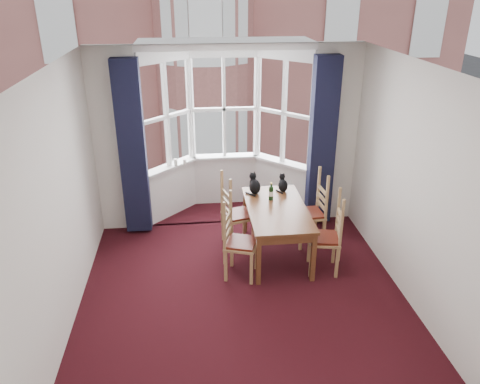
{
  "coord_description": "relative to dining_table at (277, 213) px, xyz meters",
  "views": [
    {
      "loc": [
        -0.56,
        -4.54,
        3.58
      ],
      "look_at": [
        0.05,
        1.05,
        1.05
      ],
      "focal_mm": 35.0,
      "sensor_mm": 36.0,
      "label": 1
    }
  ],
  "objects": [
    {
      "name": "chair_left_near",
      "position": [
        -0.64,
        -0.45,
        -0.18
      ],
      "size": [
        0.51,
        0.52,
        0.92
      ],
      "color": "#A58050",
      "rests_on": "floor"
    },
    {
      "name": "wall_left",
      "position": [
        -2.58,
        -1.17,
        0.75
      ],
      "size": [
        0.0,
        4.5,
        4.5
      ],
      "primitive_type": "plane",
      "rotation": [
        1.57,
        0.0,
        1.57
      ],
      "color": "silver",
      "rests_on": "floor"
    },
    {
      "name": "floor",
      "position": [
        -0.58,
        -1.17,
        -0.65
      ],
      "size": [
        4.5,
        4.5,
        0.0
      ],
      "primitive_type": "plane",
      "color": "black",
      "rests_on": "ground"
    },
    {
      "name": "bay_window",
      "position": [
        -0.58,
        1.59,
        0.75
      ],
      "size": [
        2.76,
        0.94,
        2.8
      ],
      "color": "white",
      "rests_on": "floor"
    },
    {
      "name": "wall_back_pier_left",
      "position": [
        -2.23,
        1.08,
        0.75
      ],
      "size": [
        0.7,
        0.12,
        2.8
      ],
      "primitive_type": "cube",
      "color": "silver",
      "rests_on": "floor"
    },
    {
      "name": "wine_bottle",
      "position": [
        -0.04,
        0.27,
        0.2
      ],
      "size": [
        0.07,
        0.07,
        0.26
      ],
      "color": "black",
      "rests_on": "dining_table"
    },
    {
      "name": "curtain_left",
      "position": [
        -2.0,
        0.9,
        0.7
      ],
      "size": [
        0.38,
        0.22,
        2.6
      ],
      "primitive_type": "cube",
      "color": "black",
      "rests_on": "floor"
    },
    {
      "name": "chair_left_far",
      "position": [
        -0.59,
        0.31,
        -0.18
      ],
      "size": [
        0.49,
        0.51,
        0.92
      ],
      "color": "#A58050",
      "rests_on": "floor"
    },
    {
      "name": "cat_left",
      "position": [
        -0.24,
        0.53,
        0.2
      ],
      "size": [
        0.22,
        0.27,
        0.32
      ],
      "color": "black",
      "rests_on": "dining_table"
    },
    {
      "name": "tenement_building",
      "position": [
        -0.58,
        12.84,
        0.95
      ],
      "size": [
        18.4,
        7.8,
        15.2
      ],
      "color": "#A95F57",
      "rests_on": "street"
    },
    {
      "name": "cat_right",
      "position": [
        0.19,
        0.56,
        0.18
      ],
      "size": [
        0.15,
        0.21,
        0.27
      ],
      "color": "black",
      "rests_on": "dining_table"
    },
    {
      "name": "dining_table",
      "position": [
        0.0,
        0.0,
        0.0
      ],
      "size": [
        0.81,
        1.52,
        0.73
      ],
      "color": "brown",
      "rests_on": "floor"
    },
    {
      "name": "curtain_right",
      "position": [
        0.84,
        0.9,
        0.7
      ],
      "size": [
        0.38,
        0.22,
        2.6
      ],
      "primitive_type": "cube",
      "color": "black",
      "rests_on": "floor"
    },
    {
      "name": "ceiling",
      "position": [
        -0.58,
        -1.17,
        2.15
      ],
      "size": [
        4.5,
        4.5,
        0.0
      ],
      "primitive_type": "plane",
      "rotation": [
        3.14,
        0.0,
        0.0
      ],
      "color": "white",
      "rests_on": "floor"
    },
    {
      "name": "wall_right",
      "position": [
        1.42,
        -1.17,
        0.75
      ],
      "size": [
        0.0,
        4.5,
        4.5
      ],
      "primitive_type": "plane",
      "rotation": [
        1.57,
        0.0,
        -1.57
      ],
      "color": "silver",
      "rests_on": "floor"
    },
    {
      "name": "wall_back_pier_right",
      "position": [
        1.07,
        1.08,
        0.75
      ],
      "size": [
        0.7,
        0.12,
        2.8
      ],
      "primitive_type": "cube",
      "color": "silver",
      "rests_on": "floor"
    },
    {
      "name": "wall_near",
      "position": [
        -0.58,
        -3.42,
        0.75
      ],
      "size": [
        4.0,
        0.0,
        4.0
      ],
      "primitive_type": "plane",
      "rotation": [
        -1.57,
        0.0,
        0.0
      ],
      "color": "silver",
      "rests_on": "floor"
    },
    {
      "name": "chair_right_far",
      "position": [
        0.63,
        0.26,
        -0.18
      ],
      "size": [
        0.43,
        0.45,
        0.92
      ],
      "color": "#A58050",
      "rests_on": "floor"
    },
    {
      "name": "street",
      "position": [
        -0.58,
        31.08,
        -6.65
      ],
      "size": [
        80.0,
        80.0,
        0.0
      ],
      "primitive_type": "plane",
      "color": "#333335",
      "rests_on": "ground"
    },
    {
      "name": "candle_tall",
      "position": [
        -1.4,
        1.43,
        0.27
      ],
      "size": [
        0.06,
        0.06,
        0.11
      ],
      "primitive_type": "cylinder",
      "color": "white",
      "rests_on": "bay_window"
    },
    {
      "name": "chair_right_near",
      "position": [
        0.64,
        -0.48,
        -0.18
      ],
      "size": [
        0.47,
        0.48,
        0.92
      ],
      "color": "#A58050",
      "rests_on": "floor"
    },
    {
      "name": "candle_short",
      "position": [
        -1.26,
        1.46,
        0.26
      ],
      "size": [
        0.06,
        0.06,
        0.09
      ],
      "primitive_type": "cylinder",
      "color": "white",
      "rests_on": "bay_window"
    }
  ]
}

